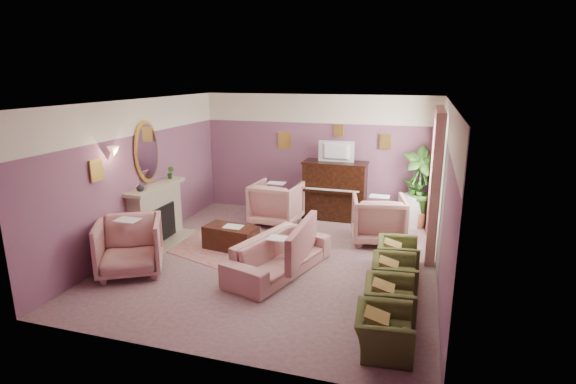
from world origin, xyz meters
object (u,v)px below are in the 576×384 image
(olive_chair_d, at_px, (398,250))
(side_table, at_px, (412,210))
(piano, at_px, (335,191))
(floral_armchair_right, at_px, (378,216))
(olive_chair_a, at_px, (384,325))
(floral_armchair_front, at_px, (129,243))
(sofa, at_px, (279,248))
(olive_chair_b, at_px, (390,294))
(coffee_table, at_px, (231,238))
(olive_chair_c, at_px, (394,270))
(floral_armchair_left, at_px, (276,201))
(television, at_px, (336,150))

(olive_chair_d, relative_size, side_table, 1.12)
(piano, bearing_deg, floral_armchair_right, -47.49)
(piano, distance_m, olive_chair_a, 5.18)
(floral_armchair_right, distance_m, floral_armchair_front, 4.66)
(piano, relative_size, olive_chair_a, 1.79)
(sofa, bearing_deg, olive_chair_a, -42.64)
(olive_chair_b, relative_size, olive_chair_d, 1.00)
(sofa, bearing_deg, floral_armchair_right, 53.66)
(sofa, relative_size, olive_chair_a, 2.69)
(olive_chair_b, height_order, side_table, side_table)
(coffee_table, height_order, floral_armchair_front, floral_armchair_front)
(sofa, relative_size, olive_chair_b, 2.69)
(coffee_table, height_order, side_table, side_table)
(floral_armchair_right, height_order, side_table, floral_armchair_right)
(floral_armchair_front, bearing_deg, olive_chair_c, 8.49)
(floral_armchair_front, distance_m, olive_chair_b, 4.27)
(piano, relative_size, floral_armchair_left, 1.34)
(floral_armchair_right, bearing_deg, coffee_table, -154.88)
(piano, relative_size, coffee_table, 1.40)
(floral_armchair_left, xyz_separation_m, olive_chair_b, (2.75, -3.34, -0.18))
(floral_armchair_left, bearing_deg, olive_chair_a, -56.56)
(coffee_table, relative_size, olive_chair_d, 1.28)
(floral_armchair_front, relative_size, olive_chair_b, 1.33)
(floral_armchair_left, height_order, olive_chair_c, floral_armchair_left)
(olive_chair_c, bearing_deg, television, 116.17)
(sofa, relative_size, olive_chair_c, 2.69)
(television, height_order, floral_armchair_right, television)
(olive_chair_a, bearing_deg, coffee_table, 141.48)
(coffee_table, relative_size, olive_chair_c, 1.28)
(floral_armchair_right, height_order, olive_chair_b, floral_armchair_right)
(floral_armchair_left, bearing_deg, olive_chair_c, -42.52)
(olive_chair_b, height_order, olive_chair_c, same)
(side_table, bearing_deg, olive_chair_d, -93.36)
(coffee_table, height_order, olive_chair_a, olive_chair_a)
(coffee_table, xyz_separation_m, sofa, (1.20, -0.72, 0.20))
(piano, height_order, floral_armchair_front, piano)
(television, relative_size, coffee_table, 0.80)
(television, distance_m, olive_chair_c, 3.81)
(olive_chair_a, bearing_deg, olive_chair_b, 90.00)
(coffee_table, relative_size, olive_chair_a, 1.28)
(television, xyz_separation_m, olive_chair_b, (1.59, -4.05, -1.26))
(television, relative_size, olive_chair_c, 1.02)
(coffee_table, distance_m, olive_chair_d, 3.09)
(olive_chair_d, bearing_deg, side_table, 86.64)
(television, height_order, sofa, television)
(side_table, bearing_deg, floral_armchair_front, -138.69)
(television, relative_size, olive_chair_a, 1.02)
(olive_chair_a, relative_size, olive_chair_c, 1.00)
(sofa, distance_m, floral_armchair_right, 2.42)
(piano, bearing_deg, sofa, -95.58)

